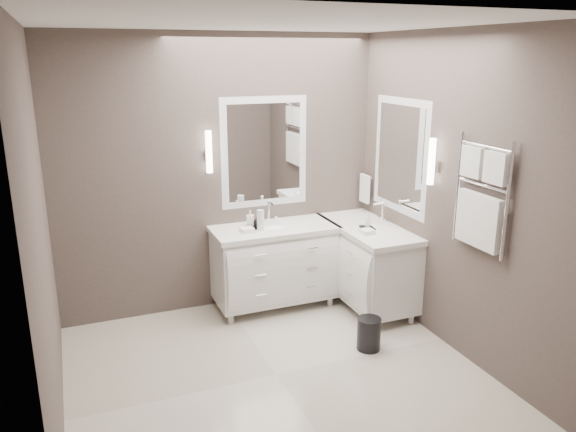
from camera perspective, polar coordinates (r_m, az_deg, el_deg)
name	(u,v)px	position (r m, az deg, el deg)	size (l,w,h in m)	color
floor	(276,375)	(4.71, -1.21, -15.89)	(3.20, 3.00, 0.01)	beige
ceiling	(274,21)	(4.00, -1.46, 19.20)	(3.20, 3.00, 0.01)	white
wall_back	(221,175)	(5.55, -6.84, 4.15)	(3.20, 0.01, 2.70)	#4B403C
wall_front	(381,291)	(2.87, 9.43, -7.49)	(3.20, 0.01, 2.70)	#4B403C
wall_left	(40,240)	(3.91, -23.91, -2.25)	(0.01, 3.00, 2.70)	#4B403C
wall_right	(453,195)	(4.93, 16.42, 2.09)	(0.01, 3.00, 2.70)	#4B403C
vanity_back	(274,261)	(5.66, -1.38, -4.61)	(1.24, 0.59, 0.97)	white
vanity_right	(367,260)	(5.74, 8.00, -4.48)	(0.59, 1.24, 0.97)	white
mirror_back	(264,152)	(5.62, -2.41, 6.49)	(0.90, 0.02, 1.10)	white
mirror_right	(400,156)	(5.51, 11.34, 6.00)	(0.02, 0.90, 1.10)	white
sconce_back	(209,153)	(5.39, -8.04, 6.39)	(0.06, 0.06, 0.40)	white
sconce_right	(431,162)	(5.00, 14.37, 5.29)	(0.06, 0.06, 0.40)	white
towel_bar_corner	(365,188)	(6.04, 7.81, 2.83)	(0.03, 0.22, 0.30)	white
towel_ladder	(481,202)	(4.59, 18.97, 1.39)	(0.06, 0.58, 0.90)	white
waste_bin	(369,334)	(5.04, 8.21, -11.75)	(0.21, 0.21, 0.29)	black
amenity_tray_back	(254,227)	(5.50, -3.48, -1.11)	(0.15, 0.11, 0.02)	black
amenity_tray_right	(367,228)	(5.51, 8.06, -1.22)	(0.12, 0.15, 0.02)	black
water_bottle	(261,220)	(5.41, -2.81, -0.43)	(0.07, 0.07, 0.20)	silver
soap_bottle_a	(250,218)	(5.49, -3.86, -0.22)	(0.07, 0.07, 0.15)	white
soap_bottle_b	(258,221)	(5.47, -3.09, -0.50)	(0.09, 0.09, 0.11)	black
soap_bottle_c	(368,220)	(5.49, 8.09, -0.40)	(0.05, 0.06, 0.14)	white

